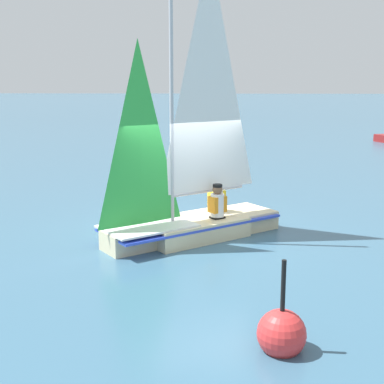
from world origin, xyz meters
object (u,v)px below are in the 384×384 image
(sailboat_main, at_px, (192,196))
(sailor_helm, at_px, (217,208))
(sailor_crew, at_px, (217,202))
(buoy_marker, at_px, (282,333))

(sailboat_main, xyz_separation_m, sailor_helm, (-0.54, -0.09, -0.29))
(sailor_crew, height_order, buoy_marker, buoy_marker)
(sailboat_main, relative_size, sailor_crew, 5.27)
(sailboat_main, xyz_separation_m, buoy_marker, (-1.39, 4.92, -0.69))
(sailboat_main, height_order, sailor_helm, sailboat_main)
(sailor_crew, bearing_deg, sailboat_main, 14.87)
(sailor_helm, xyz_separation_m, sailor_crew, (0.02, -0.60, 0.00))
(buoy_marker, bearing_deg, sailor_crew, -81.24)
(sailor_crew, bearing_deg, buoy_marker, 60.81)
(sailboat_main, xyz_separation_m, sailor_crew, (-0.52, -0.69, -0.29))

